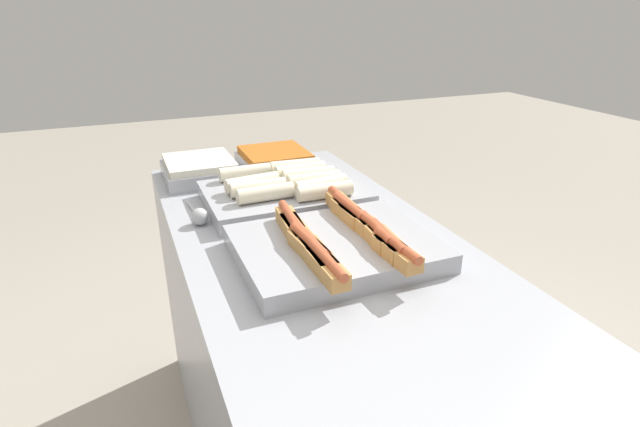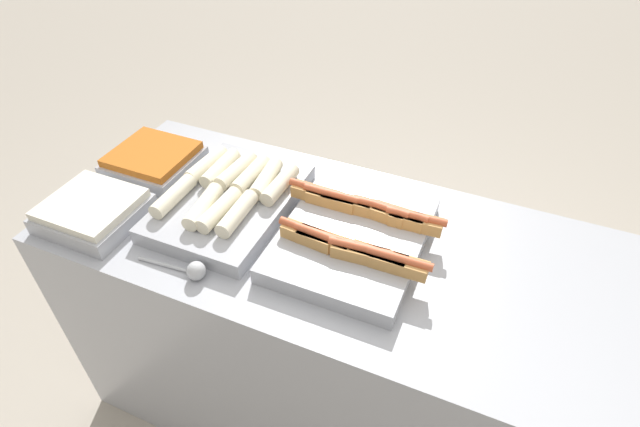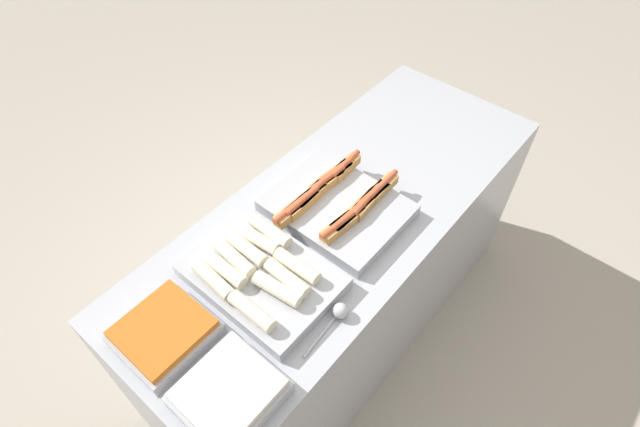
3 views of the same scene
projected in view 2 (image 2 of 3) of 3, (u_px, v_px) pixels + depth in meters
The scene contains 7 objects.
ground_plane at pixel (352, 410), 1.96m from camera, with size 12.00×12.00×0.00m, color #ADA393.
counter at pixel (358, 343), 1.67m from camera, with size 1.86×0.72×0.89m.
tray_hotdogs at pixel (354, 234), 1.36m from camera, with size 0.47×0.48×0.10m.
tray_wraps at pixel (230, 197), 1.49m from camera, with size 0.34×0.48×0.10m.
tray_side_front at pixel (93, 211), 1.44m from camera, with size 0.26×0.25×0.07m.
tray_side_back at pixel (154, 160), 1.64m from camera, with size 0.26×0.25×0.07m.
serving_spoon_near at pixel (193, 270), 1.28m from camera, with size 0.21×0.05×0.05m.
Camera 2 is at (0.27, -0.95, 1.86)m, focal length 28.00 mm.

